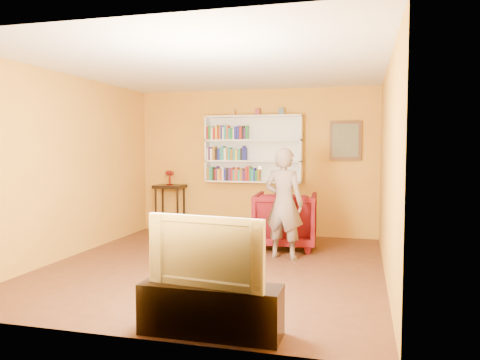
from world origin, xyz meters
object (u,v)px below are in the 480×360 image
object	(u,v)px
ruby_lustre	(170,174)
television	(210,250)
person	(284,203)
bookshelf	(254,149)
armchair	(286,220)
console_table	(170,193)
tv_cabinet	(211,309)

from	to	relation	value
ruby_lustre	television	world-z (taller)	ruby_lustre
person	television	xyz separation A→B (m)	(-0.15, -2.93, -0.06)
bookshelf	armchair	size ratio (longest dim) A/B	1.80
ruby_lustre	armchair	bearing A→B (deg)	-19.18
ruby_lustre	person	size ratio (longest dim) A/B	0.17
console_table	tv_cabinet	distance (m)	5.09
console_table	armchair	xyz separation A→B (m)	(2.38, -0.83, -0.30)
bookshelf	television	bearing A→B (deg)	-81.51
ruby_lustre	tv_cabinet	distance (m)	5.14
bookshelf	ruby_lustre	xyz separation A→B (m)	(-1.62, -0.16, -0.48)
console_table	tv_cabinet	size ratio (longest dim) A/B	0.73
bookshelf	ruby_lustre	world-z (taller)	bookshelf
console_table	armchair	size ratio (longest dim) A/B	0.91
tv_cabinet	console_table	bearing A→B (deg)	117.20
person	tv_cabinet	distance (m)	2.99
ruby_lustre	television	size ratio (longest dim) A/B	0.26
person	tv_cabinet	world-z (taller)	person
console_table	person	distance (m)	2.92
tv_cabinet	bookshelf	bearing A→B (deg)	98.49
console_table	armchair	world-z (taller)	console_table
bookshelf	person	bearing A→B (deg)	-63.83
television	bookshelf	bearing A→B (deg)	106.23
bookshelf	tv_cabinet	bearing A→B (deg)	-81.51
bookshelf	console_table	distance (m)	1.83
person	bookshelf	bearing A→B (deg)	-50.54
bookshelf	console_table	xyz separation A→B (m)	(-1.62, -0.16, -0.84)
console_table	television	world-z (taller)	television
ruby_lustre	television	distance (m)	5.07
ruby_lustre	person	bearing A→B (deg)	-32.46
console_table	tv_cabinet	bearing A→B (deg)	-62.80
tv_cabinet	person	bearing A→B (deg)	86.98
armchair	tv_cabinet	distance (m)	3.68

